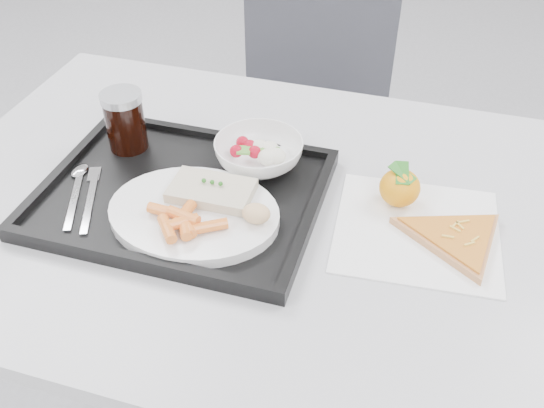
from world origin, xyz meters
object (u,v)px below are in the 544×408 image
at_px(chair, 309,97).
at_px(pizza_slice, 456,238).
at_px(dinner_plate, 194,214).
at_px(cola_glass, 125,120).
at_px(tray, 182,195).
at_px(salad_bowl, 259,153).
at_px(table, 278,235).
at_px(tangerine, 400,188).

relative_size(chair, pizza_slice, 4.00).
height_order(chair, pizza_slice, chair).
distance_m(dinner_plate, cola_glass, 0.24).
xyz_separation_m(tray, salad_bowl, (0.10, 0.11, 0.03)).
bearing_deg(cola_glass, salad_bowl, 3.53).
distance_m(tray, cola_glass, 0.18).
relative_size(table, cola_glass, 11.11).
bearing_deg(dinner_plate, tangerine, 25.55).
distance_m(cola_glass, tangerine, 0.49).
height_order(dinner_plate, cola_glass, cola_glass).
relative_size(chair, salad_bowl, 6.11).
relative_size(tray, salad_bowl, 2.96).
relative_size(table, salad_bowl, 7.89).
relative_size(chair, dinner_plate, 3.44).
bearing_deg(pizza_slice, table, 178.12).
bearing_deg(chair, cola_glass, -105.52).
xyz_separation_m(table, tray, (-0.16, -0.03, 0.08)).
bearing_deg(tray, dinner_plate, -50.65).
height_order(tray, pizza_slice, tray).
bearing_deg(tangerine, salad_bowl, 174.84).
bearing_deg(tangerine, pizza_slice, -34.40).
relative_size(cola_glass, tangerine, 1.34).
xyz_separation_m(tray, cola_glass, (-0.14, 0.10, 0.06)).
height_order(chair, tray, chair).
bearing_deg(tangerine, table, -163.05).
bearing_deg(tray, tangerine, 14.46).
xyz_separation_m(table, tangerine, (0.19, 0.06, 0.10)).
bearing_deg(dinner_plate, salad_bowl, 71.95).
height_order(chair, salad_bowl, chair).
xyz_separation_m(salad_bowl, cola_glass, (-0.24, -0.01, 0.03)).
bearing_deg(dinner_plate, cola_glass, 141.47).
bearing_deg(salad_bowl, cola_glass, -176.47).
relative_size(dinner_plate, tangerine, 3.36).
bearing_deg(pizza_slice, dinner_plate, -169.06).
bearing_deg(tray, salad_bowl, 48.39).
distance_m(table, tangerine, 0.22).
height_order(table, tangerine, tangerine).
distance_m(dinner_plate, pizza_slice, 0.40).
bearing_deg(cola_glass, dinner_plate, -38.53).
height_order(tray, salad_bowl, salad_bowl).
height_order(salad_bowl, pizza_slice, salad_bowl).
bearing_deg(cola_glass, tray, -33.64).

